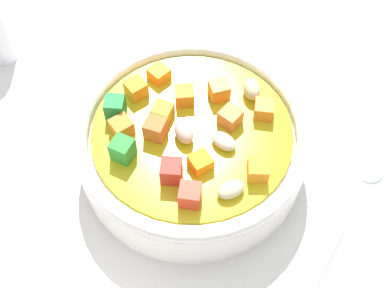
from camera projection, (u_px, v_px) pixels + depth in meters
The scene contains 3 objects.
ground_plane at pixel (192, 165), 44.31cm from camera, with size 140.00×140.00×2.00cm, color silver.
soup_bowl_main at pixel (192, 142), 41.01cm from camera, with size 20.11×20.11×6.64cm.
spoon at pixel (346, 220), 39.66cm from camera, with size 20.33×10.72×0.98cm.
Camera 1 is at (-22.68, -2.88, 37.01)cm, focal length 44.15 mm.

